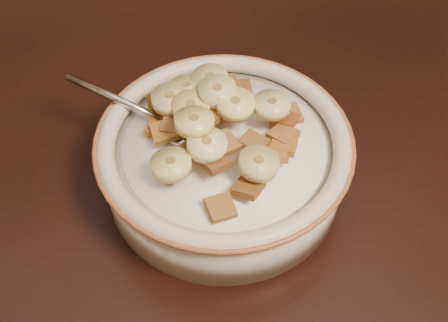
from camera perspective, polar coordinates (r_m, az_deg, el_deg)
name	(u,v)px	position (r m, az deg, el deg)	size (l,w,h in m)	color
table	(134,119)	(0.58, -9.12, 4.19)	(1.40, 0.90, 0.04)	black
cereal_bowl	(224,165)	(0.48, 0.00, -0.44)	(0.20, 0.20, 0.05)	#B9AC93
milk	(224,147)	(0.46, 0.00, 1.46)	(0.17, 0.17, 0.00)	white
spoon	(188,131)	(0.47, -3.64, 3.02)	(0.04, 0.05, 0.01)	silver
cereal_square_0	(284,146)	(0.45, 6.09, 1.56)	(0.02, 0.02, 0.01)	brown
cereal_square_1	(215,111)	(0.46, -0.96, 5.10)	(0.02, 0.02, 0.01)	brown
cereal_square_2	(159,129)	(0.47, -6.65, 3.27)	(0.02, 0.02, 0.01)	#945319
cereal_square_3	(289,115)	(0.48, 6.62, 4.71)	(0.02, 0.02, 0.01)	brown
cereal_square_4	(216,162)	(0.43, -0.87, -0.06)	(0.02, 0.02, 0.01)	brown
cereal_square_5	(198,114)	(0.46, -2.65, 4.77)	(0.02, 0.02, 0.01)	#94541C
cereal_square_6	(164,132)	(0.46, -6.09, 2.99)	(0.02, 0.02, 0.01)	brown
cereal_square_7	(175,113)	(0.47, -4.97, 4.84)	(0.02, 0.02, 0.01)	#935B2A
cereal_square_8	(285,120)	(0.47, 6.18, 4.16)	(0.02, 0.02, 0.01)	#613612
cereal_square_9	(254,143)	(0.44, 3.02, 1.87)	(0.02, 0.02, 0.01)	brown
cereal_square_10	(274,153)	(0.44, 5.12, 0.79)	(0.02, 0.02, 0.01)	olive
cereal_square_11	(174,125)	(0.46, -5.06, 3.67)	(0.02, 0.02, 0.01)	brown
cereal_square_12	(230,110)	(0.47, 0.59, 5.22)	(0.02, 0.02, 0.01)	brown
cereal_square_13	(248,188)	(0.42, 2.47, -2.71)	(0.02, 0.02, 0.01)	brown
cereal_square_14	(221,208)	(0.41, -0.36, -4.76)	(0.02, 0.02, 0.01)	brown
cereal_square_15	(240,89)	(0.50, 1.64, 7.29)	(0.02, 0.02, 0.01)	brown
cereal_square_16	(197,148)	(0.44, -2.73, 1.36)	(0.02, 0.02, 0.01)	brown
cereal_square_17	(170,169)	(0.43, -5.52, -0.81)	(0.02, 0.02, 0.01)	olive
cereal_square_18	(224,143)	(0.43, 0.04, 1.83)	(0.02, 0.02, 0.01)	brown
cereal_square_19	(214,95)	(0.49, -0.98, 6.73)	(0.02, 0.02, 0.01)	brown
cereal_square_20	(159,102)	(0.49, -6.58, 6.02)	(0.02, 0.02, 0.01)	brown
cereal_square_21	(228,86)	(0.50, 0.41, 7.66)	(0.02, 0.02, 0.01)	brown
cereal_square_22	(171,97)	(0.49, -5.37, 6.45)	(0.02, 0.02, 0.01)	brown
cereal_square_23	(283,135)	(0.46, 6.02, 2.67)	(0.02, 0.02, 0.01)	brown
banana_slice_0	(207,145)	(0.42, -1.75, 1.67)	(0.03, 0.03, 0.01)	#F9E794
banana_slice_1	(180,93)	(0.47, -4.47, 6.90)	(0.03, 0.03, 0.01)	#F4D479
banana_slice_2	(170,99)	(0.47, -5.50, 6.29)	(0.03, 0.03, 0.01)	#D6BD76
banana_slice_3	(236,104)	(0.45, 1.18, 5.76)	(0.03, 0.03, 0.01)	#ECD580
banana_slice_4	(171,165)	(0.42, -5.39, -0.36)	(0.03, 0.03, 0.01)	#FFDE93
banana_slice_5	(218,91)	(0.46, -0.66, 7.09)	(0.03, 0.03, 0.01)	beige
banana_slice_6	(259,164)	(0.42, 3.54, -0.27)	(0.03, 0.03, 0.01)	#D0C077
banana_slice_7	(187,89)	(0.48, -3.76, 7.33)	(0.03, 0.03, 0.01)	#F5E199
banana_slice_8	(194,122)	(0.43, -3.05, 3.97)	(0.03, 0.03, 0.01)	#FEE97E
banana_slice_9	(191,107)	(0.46, -3.39, 5.47)	(0.03, 0.03, 0.01)	#F1CE79
banana_slice_10	(272,105)	(0.46, 4.88, 5.69)	(0.03, 0.03, 0.01)	#D0B881
banana_slice_11	(210,80)	(0.48, -1.44, 8.26)	(0.03, 0.03, 0.01)	#DDC076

